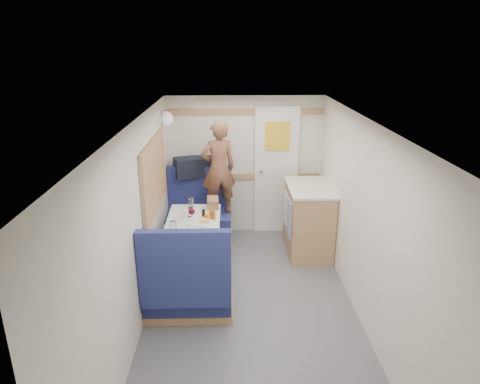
{
  "coord_description": "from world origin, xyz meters",
  "views": [
    {
      "loc": [
        -0.22,
        -3.67,
        2.68
      ],
      "look_at": [
        -0.1,
        0.9,
        1.08
      ],
      "focal_mm": 32.0,
      "sensor_mm": 36.0,
      "label": 1
    }
  ],
  "objects_px": {
    "bench_far": "(199,222)",
    "orange_fruit": "(207,217)",
    "tumbler_right": "(191,212)",
    "beer_glass": "(212,215)",
    "dome_light": "(165,119)",
    "wine_glass": "(192,212)",
    "tumbler_mid": "(191,203)",
    "duffel_bag": "(195,167)",
    "bench_near": "(188,289)",
    "bread_loaf": "(213,203)",
    "cheese_block": "(205,221)",
    "tumbler_left": "(173,227)",
    "galley_counter": "(308,219)",
    "pepper_grinder": "(203,213)",
    "dinette_table": "(194,230)",
    "salt_grinder": "(184,214)",
    "tray": "(201,221)",
    "person": "(218,168)"
  },
  "relations": [
    {
      "from": "orange_fruit",
      "to": "person",
      "type": "bearing_deg",
      "value": 82.76
    },
    {
      "from": "dome_light",
      "to": "galley_counter",
      "type": "distance_m",
      "value": 2.28
    },
    {
      "from": "pepper_grinder",
      "to": "bench_near",
      "type": "bearing_deg",
      "value": -97.58
    },
    {
      "from": "galley_counter",
      "to": "duffel_bag",
      "type": "relative_size",
      "value": 1.65
    },
    {
      "from": "dome_light",
      "to": "beer_glass",
      "type": "bearing_deg",
      "value": -55.37
    },
    {
      "from": "cheese_block",
      "to": "tumbler_left",
      "type": "relative_size",
      "value": 0.86
    },
    {
      "from": "bench_far",
      "to": "person",
      "type": "bearing_deg",
      "value": -9.18
    },
    {
      "from": "orange_fruit",
      "to": "salt_grinder",
      "type": "xyz_separation_m",
      "value": [
        -0.28,
        0.1,
        -0.01
      ]
    },
    {
      "from": "bench_far",
      "to": "tumbler_mid",
      "type": "height_order",
      "value": "bench_far"
    },
    {
      "from": "orange_fruit",
      "to": "tumbler_mid",
      "type": "height_order",
      "value": "tumbler_mid"
    },
    {
      "from": "bench_near",
      "to": "bread_loaf",
      "type": "bearing_deg",
      "value": 80.13
    },
    {
      "from": "galley_counter",
      "to": "tray",
      "type": "bearing_deg",
      "value": -154.85
    },
    {
      "from": "wine_glass",
      "to": "salt_grinder",
      "type": "xyz_separation_m",
      "value": [
        -0.11,
        0.12,
        -0.07
      ]
    },
    {
      "from": "dome_light",
      "to": "wine_glass",
      "type": "height_order",
      "value": "dome_light"
    },
    {
      "from": "dome_light",
      "to": "bread_loaf",
      "type": "distance_m",
      "value": 1.24
    },
    {
      "from": "orange_fruit",
      "to": "tumbler_left",
      "type": "height_order",
      "value": "tumbler_left"
    },
    {
      "from": "tumbler_right",
      "to": "bench_far",
      "type": "bearing_deg",
      "value": 87.26
    },
    {
      "from": "wine_glass",
      "to": "tumbler_right",
      "type": "distance_m",
      "value": 0.19
    },
    {
      "from": "tumbler_left",
      "to": "tumbler_mid",
      "type": "xyz_separation_m",
      "value": [
        0.13,
        0.75,
        -0.01
      ]
    },
    {
      "from": "bench_near",
      "to": "beer_glass",
      "type": "xyz_separation_m",
      "value": [
        0.23,
        0.82,
        0.48
      ]
    },
    {
      "from": "tumbler_right",
      "to": "beer_glass",
      "type": "xyz_separation_m",
      "value": [
        0.26,
        -0.1,
        0.0
      ]
    },
    {
      "from": "wine_glass",
      "to": "bench_near",
      "type": "bearing_deg",
      "value": -89.39
    },
    {
      "from": "tumbler_mid",
      "to": "duffel_bag",
      "type": "bearing_deg",
      "value": 89.78
    },
    {
      "from": "person",
      "to": "duffel_bag",
      "type": "bearing_deg",
      "value": -59.47
    },
    {
      "from": "beer_glass",
      "to": "salt_grinder",
      "type": "height_order",
      "value": "beer_glass"
    },
    {
      "from": "bench_far",
      "to": "tray",
      "type": "xyz_separation_m",
      "value": [
        0.09,
        -0.96,
        0.43
      ]
    },
    {
      "from": "tray",
      "to": "bread_loaf",
      "type": "relative_size",
      "value": 1.26
    },
    {
      "from": "bench_far",
      "to": "person",
      "type": "xyz_separation_m",
      "value": [
        0.28,
        -0.05,
        0.79
      ]
    },
    {
      "from": "orange_fruit",
      "to": "bread_loaf",
      "type": "distance_m",
      "value": 0.47
    },
    {
      "from": "galley_counter",
      "to": "beer_glass",
      "type": "bearing_deg",
      "value": -154.59
    },
    {
      "from": "tray",
      "to": "tumbler_right",
      "type": "distance_m",
      "value": 0.21
    },
    {
      "from": "tumbler_mid",
      "to": "dinette_table",
      "type": "bearing_deg",
      "value": -80.94
    },
    {
      "from": "beer_glass",
      "to": "salt_grinder",
      "type": "xyz_separation_m",
      "value": [
        -0.34,
        0.05,
        -0.01
      ]
    },
    {
      "from": "beer_glass",
      "to": "tumbler_mid",
      "type": "bearing_deg",
      "value": 124.43
    },
    {
      "from": "cheese_block",
      "to": "duffel_bag",
      "type": "bearing_deg",
      "value": 98.91
    },
    {
      "from": "tumbler_right",
      "to": "dinette_table",
      "type": "bearing_deg",
      "value": -57.53
    },
    {
      "from": "galley_counter",
      "to": "orange_fruit",
      "type": "bearing_deg",
      "value": -153.79
    },
    {
      "from": "person",
      "to": "bench_near",
      "type": "bearing_deg",
      "value": 62.61
    },
    {
      "from": "orange_fruit",
      "to": "salt_grinder",
      "type": "bearing_deg",
      "value": 160.68
    },
    {
      "from": "tray",
      "to": "cheese_block",
      "type": "height_order",
      "value": "cheese_block"
    },
    {
      "from": "bench_far",
      "to": "orange_fruit",
      "type": "xyz_separation_m",
      "value": [
        0.17,
        -0.96,
        0.48
      ]
    },
    {
      "from": "person",
      "to": "pepper_grinder",
      "type": "distance_m",
      "value": 0.88
    },
    {
      "from": "person",
      "to": "beer_glass",
      "type": "distance_m",
      "value": 0.92
    },
    {
      "from": "galley_counter",
      "to": "pepper_grinder",
      "type": "height_order",
      "value": "galley_counter"
    },
    {
      "from": "person",
      "to": "tumbler_left",
      "type": "bearing_deg",
      "value": 50.58
    },
    {
      "from": "cheese_block",
      "to": "beer_glass",
      "type": "bearing_deg",
      "value": 56.19
    },
    {
      "from": "bench_near",
      "to": "person",
      "type": "xyz_separation_m",
      "value": [
        0.28,
        1.68,
        0.79
      ]
    },
    {
      "from": "orange_fruit",
      "to": "cheese_block",
      "type": "bearing_deg",
      "value": -107.74
    },
    {
      "from": "duffel_bag",
      "to": "salt_grinder",
      "type": "height_order",
      "value": "duffel_bag"
    },
    {
      "from": "bench_near",
      "to": "tumbler_right",
      "type": "relative_size",
      "value": 9.98
    }
  ]
}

